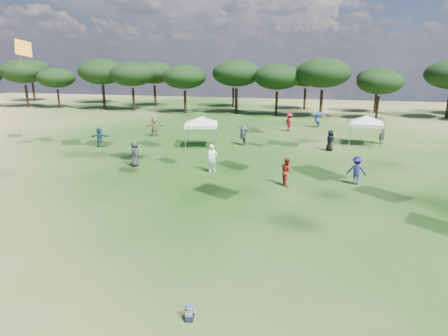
{
  "coord_description": "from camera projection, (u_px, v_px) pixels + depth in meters",
  "views": [
    {
      "loc": [
        3.02,
        -6.46,
        6.87
      ],
      "look_at": [
        -0.12,
        6.0,
        3.26
      ],
      "focal_mm": 30.0,
      "sensor_mm": 36.0,
      "label": 1
    }
  ],
  "objects": [
    {
      "name": "tent_left",
      "position": [
        201.0,
        118.0,
        31.37
      ],
      "size": [
        5.3,
        5.3,
        2.87
      ],
      "rotation": [
        0.0,
        0.0,
        0.25
      ],
      "color": "gray",
      "rests_on": "ground"
    },
    {
      "name": "toddler",
      "position": [
        189.0,
        313.0,
        10.32
      ],
      "size": [
        0.36,
        0.39,
        0.51
      ],
      "rotation": [
        0.0,
        0.0,
        0.19
      ],
      "color": "black",
      "rests_on": "ground"
    },
    {
      "name": "festival_crowd",
      "position": [
        267.0,
        134.0,
        32.7
      ],
      "size": [
        30.6,
        23.0,
        1.93
      ],
      "color": "#2B6B81",
      "rests_on": "ground"
    },
    {
      "name": "tree_line",
      "position": [
        316.0,
        74.0,
        50.82
      ],
      "size": [
        108.78,
        17.63,
        7.77
      ],
      "color": "black",
      "rests_on": "ground"
    },
    {
      "name": "tent_right",
      "position": [
        367.0,
        117.0,
        32.16
      ],
      "size": [
        5.42,
        5.42,
        2.83
      ],
      "rotation": [
        0.0,
        0.0,
        -0.09
      ],
      "color": "gray",
      "rests_on": "ground"
    }
  ]
}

